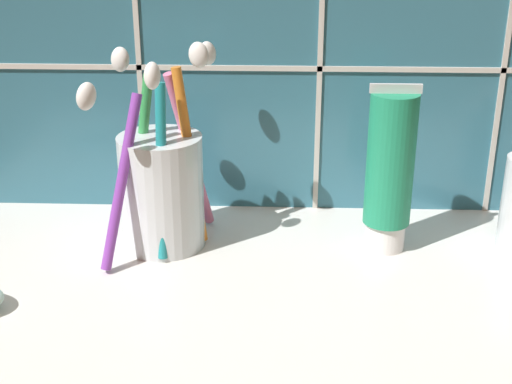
% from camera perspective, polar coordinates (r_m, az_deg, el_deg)
% --- Properties ---
extents(sink_counter, '(0.70, 0.35, 0.02)m').
position_cam_1_polar(sink_counter, '(0.60, 3.63, -8.63)').
color(sink_counter, silver).
rests_on(sink_counter, ground).
extents(tile_wall_backsplash, '(0.80, 0.02, 0.44)m').
position_cam_1_polar(tile_wall_backsplash, '(0.69, 3.76, 14.21)').
color(tile_wall_backsplash, '#336B7F').
rests_on(tile_wall_backsplash, ground).
extents(toothbrush_cup, '(0.11, 0.13, 0.19)m').
position_cam_1_polar(toothbrush_cup, '(0.64, -7.54, 0.56)').
color(toothbrush_cup, silver).
rests_on(toothbrush_cup, sink_counter).
extents(toothpaste_tube, '(0.04, 0.04, 0.15)m').
position_cam_1_polar(toothpaste_tube, '(0.64, 10.65, 1.75)').
color(toothpaste_tube, white).
rests_on(toothpaste_tube, sink_counter).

